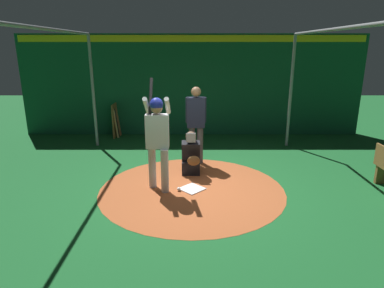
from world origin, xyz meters
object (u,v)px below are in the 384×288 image
object	(u,v)px
home_plate	(192,189)
umpire	(196,121)
catcher	(191,157)
bat_rack	(117,120)
batter	(157,135)
baseball_0	(179,189)

from	to	relation	value
home_plate	umpire	size ratio (longest dim) A/B	0.23
catcher	bat_rack	distance (m)	4.12
home_plate	bat_rack	distance (m)	4.88
home_plate	batter	size ratio (longest dim) A/B	0.19
batter	catcher	distance (m)	1.30
home_plate	umpire	world-z (taller)	umpire
batter	baseball_0	distance (m)	1.17
home_plate	bat_rack	size ratio (longest dim) A/B	0.40
bat_rack	batter	bearing A→B (deg)	22.54
baseball_0	catcher	bearing A→B (deg)	165.70
home_plate	batter	xyz separation A→B (m)	(-0.01, -0.67, 1.12)
catcher	batter	bearing A→B (deg)	-37.33
catcher	umpire	size ratio (longest dim) A/B	0.53
bat_rack	baseball_0	distance (m)	4.83
umpire	baseball_0	bearing A→B (deg)	-11.97
catcher	bat_rack	world-z (taller)	bat_rack
home_plate	catcher	world-z (taller)	catcher
home_plate	catcher	size ratio (longest dim) A/B	0.43
home_plate	batter	distance (m)	1.31
catcher	baseball_0	size ratio (longest dim) A/B	13.33
batter	bat_rack	distance (m)	4.59
home_plate	catcher	xyz separation A→B (m)	(-0.86, -0.02, 0.38)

